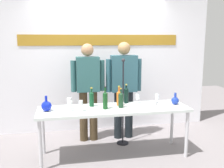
% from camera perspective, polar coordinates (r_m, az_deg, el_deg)
% --- Properties ---
extents(ground_plane, '(10.00, 10.00, 0.00)m').
position_cam_1_polar(ground_plane, '(4.11, 0.42, -15.55)').
color(ground_plane, gray).
extents(back_wall, '(4.31, 0.11, 3.00)m').
position_cam_1_polar(back_wall, '(4.97, -2.52, 6.94)').
color(back_wall, white).
rests_on(back_wall, ground).
extents(display_table, '(2.24, 0.63, 0.76)m').
position_cam_1_polar(display_table, '(3.86, 0.43, -6.22)').
color(display_table, silver).
rests_on(display_table, ground).
extents(decanter_blue_left, '(0.15, 0.15, 0.22)m').
position_cam_1_polar(decanter_blue_left, '(3.77, -14.39, -4.74)').
color(decanter_blue_left, '#1022B5').
rests_on(decanter_blue_left, display_table).
extents(decanter_blue_right, '(0.12, 0.12, 0.18)m').
position_cam_1_polar(decanter_blue_right, '(4.14, 13.86, -3.56)').
color(decanter_blue_right, '#1B349B').
rests_on(decanter_blue_right, display_table).
extents(presenter_left, '(0.58, 0.22, 1.69)m').
position_cam_1_polar(presenter_left, '(4.41, -5.36, -0.55)').
color(presenter_left, '#3F311E').
rests_on(presenter_left, ground).
extents(presenter_right, '(0.64, 0.22, 1.72)m').
position_cam_1_polar(presenter_right, '(4.51, 2.63, 0.08)').
color(presenter_right, black).
rests_on(presenter_right, ground).
extents(wine_bottle_0, '(0.08, 0.08, 0.30)m').
position_cam_1_polar(wine_bottle_0, '(3.83, 2.00, -3.46)').
color(wine_bottle_0, '#183821').
rests_on(wine_bottle_0, display_table).
extents(wine_bottle_1, '(0.07, 0.07, 0.29)m').
position_cam_1_polar(wine_bottle_1, '(3.90, -4.57, -3.20)').
color(wine_bottle_1, '#0F3F21').
rests_on(wine_bottle_1, display_table).
extents(wine_bottle_2, '(0.07, 0.07, 0.31)m').
position_cam_1_polar(wine_bottle_2, '(3.95, 1.55, -2.99)').
color(wine_bottle_2, '#D4611A').
rests_on(wine_bottle_2, display_table).
extents(wine_bottle_3, '(0.07, 0.07, 0.34)m').
position_cam_1_polar(wine_bottle_3, '(3.75, -1.51, -3.49)').
color(wine_bottle_3, '#123F19').
rests_on(wine_bottle_3, display_table).
extents(wine_bottle_4, '(0.07, 0.07, 0.31)m').
position_cam_1_polar(wine_bottle_4, '(4.10, 3.18, -2.40)').
color(wine_bottle_4, black).
rests_on(wine_bottle_4, display_table).
extents(wine_glass_left_0, '(0.07, 0.07, 0.16)m').
position_cam_1_polar(wine_glass_left_0, '(3.81, -9.49, -3.76)').
color(wine_glass_left_0, white).
rests_on(wine_glass_left_0, display_table).
extents(wine_glass_left_1, '(0.06, 0.06, 0.16)m').
position_cam_1_polar(wine_glass_left_1, '(3.66, -6.96, -4.31)').
color(wine_glass_left_1, white).
rests_on(wine_glass_left_1, display_table).
extents(wine_glass_left_2, '(0.06, 0.06, 0.14)m').
position_cam_1_polar(wine_glass_left_2, '(3.71, -9.23, -4.48)').
color(wine_glass_left_2, white).
rests_on(wine_glass_left_2, display_table).
extents(wine_glass_right_0, '(0.06, 0.06, 0.15)m').
position_cam_1_polar(wine_glass_right_0, '(4.16, 9.99, -2.84)').
color(wine_glass_right_0, white).
rests_on(wine_glass_right_0, display_table).
extents(wine_glass_right_1, '(0.07, 0.07, 0.15)m').
position_cam_1_polar(wine_glass_right_1, '(4.08, 5.72, -2.85)').
color(wine_glass_right_1, white).
rests_on(wine_glass_right_1, display_table).
extents(wine_glass_right_2, '(0.06, 0.06, 0.12)m').
position_cam_1_polar(wine_glass_right_2, '(3.78, 9.66, -4.35)').
color(wine_glass_right_2, white).
rests_on(wine_glass_right_2, display_table).
extents(microphone_stand, '(0.20, 0.20, 1.46)m').
position_cam_1_polar(microphone_stand, '(4.35, 2.44, -7.22)').
color(microphone_stand, black).
rests_on(microphone_stand, ground).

